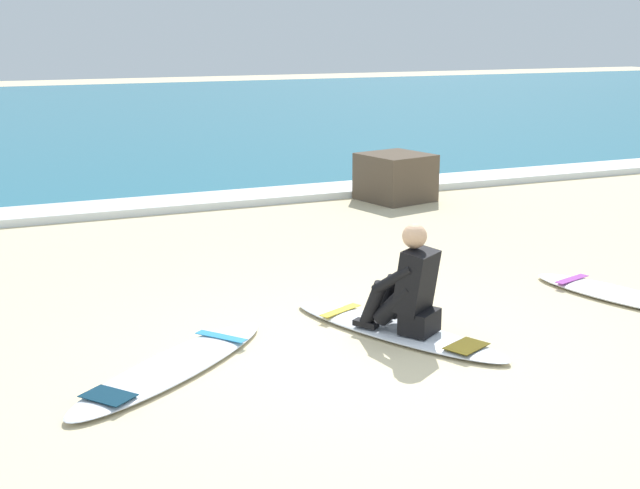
# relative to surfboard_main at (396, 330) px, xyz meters

# --- Properties ---
(ground_plane) EXTENTS (80.00, 80.00, 0.00)m
(ground_plane) POSITION_rel_surfboard_main_xyz_m (-0.40, -0.32, -0.04)
(ground_plane) COLOR beige
(sea) EXTENTS (80.00, 28.00, 0.10)m
(sea) POSITION_rel_surfboard_main_xyz_m (-0.40, 19.84, 0.01)
(sea) COLOR teal
(sea) RESTS_ON ground
(breaking_foam) EXTENTS (80.00, 0.90, 0.11)m
(breaking_foam) POSITION_rel_surfboard_main_xyz_m (-0.40, 6.14, 0.02)
(breaking_foam) COLOR white
(breaking_foam) RESTS_ON ground
(surfboard_main) EXTENTS (1.41, 2.29, 0.08)m
(surfboard_main) POSITION_rel_surfboard_main_xyz_m (0.00, 0.00, 0.00)
(surfboard_main) COLOR silver
(surfboard_main) RESTS_ON ground
(surfer_seated) EXTENTS (0.66, 0.77, 0.95)m
(surfer_seated) POSITION_rel_surfboard_main_xyz_m (0.04, -0.13, 0.40)
(surfer_seated) COLOR black
(surfer_seated) RESTS_ON surfboard_main
(surfboard_spare_near) EXTENTS (2.14, 1.80, 0.08)m
(surfboard_spare_near) POSITION_rel_surfboard_main_xyz_m (-1.99, -0.03, -0.00)
(surfboard_spare_near) COLOR silver
(surfboard_spare_near) RESTS_ON ground
(surfboard_spare_far) EXTENTS (1.02, 1.89, 0.08)m
(surfboard_spare_far) POSITION_rel_surfboard_main_xyz_m (2.52, 0.05, 0.00)
(surfboard_spare_far) COLOR white
(surfboard_spare_far) RESTS_ON ground
(shoreline_rock) EXTENTS (1.13, 1.15, 0.72)m
(shoreline_rock) POSITION_rel_surfboard_main_xyz_m (2.85, 5.29, 0.33)
(shoreline_rock) COLOR brown
(shoreline_rock) RESTS_ON ground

